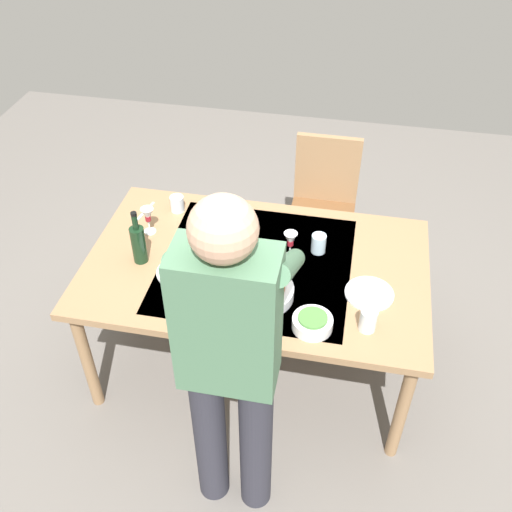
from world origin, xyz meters
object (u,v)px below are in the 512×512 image
Objects in this scene: wine_bottle at (139,243)px; water_cup_near_left at (368,320)px; wine_glass_right at (148,216)px; serving_bowl_pasta at (262,291)px; dinner_plate_far at (369,294)px; water_cup_far_left at (319,243)px; water_cup_near_right at (198,289)px; chair_near at (324,199)px; side_bowl_salad at (312,322)px; dining_table at (256,273)px; wine_glass_left at (290,241)px; dinner_plate_near at (180,272)px; person_server at (230,357)px; water_cup_far_right at (177,204)px.

water_cup_near_left is at bearing 167.91° from wine_bottle.
serving_bowl_pasta is at bearing 151.90° from wine_glass_right.
water_cup_far_left is at bearing -44.55° from dinner_plate_far.
water_cup_near_right is 0.39× the size of dinner_plate_far.
chair_near reaches higher than dinner_plate_far.
chair_near reaches higher than side_bowl_salad.
dining_table is 0.35m from water_cup_far_left.
dinner_plate_near is at bearing 23.69° from wine_glass_left.
wine_bottle reaches higher than serving_bowl_pasta.
wine_glass_right is (0.76, -0.06, 0.00)m from wine_glass_left.
wine_glass_right reaches higher than water_cup_far_left.
water_cup_near_left is 0.22m from dinner_plate_far.
water_cup_far_left is at bearing -86.27° from side_bowl_salad.
wine_bottle reaches higher than dining_table.
wine_bottle is at bearing -28.28° from water_cup_near_right.
water_cup_near_right is 0.29m from serving_bowl_pasta.
dinner_plate_far is (-0.51, -0.67, -0.22)m from person_server.
side_bowl_salad is (-0.07, 1.27, 0.24)m from chair_near.
wine_glass_left is at bearing 175.74° from wine_glass_right.
side_bowl_salad is 0.72m from dinner_plate_near.
chair_near is 1.08m from dinner_plate_far.
chair_near is at bearing -111.88° from water_cup_near_right.
dinner_plate_far reaches higher than dining_table.
water_cup_near_left reaches higher than water_cup_near_right.
chair_near is at bearing -87.25° from water_cup_far_left.
water_cup_far_right is at bearing 35.60° from chair_near.
wine_glass_right is at bearing -54.54° from person_server.
chair_near is 0.98m from water_cup_far_right.
wine_glass_left is (-0.10, -0.87, -0.13)m from person_server.
side_bowl_salad is (-0.33, 0.37, 0.10)m from dining_table.
person_server is 11.19× the size of wine_glass_right.
person_server is at bearing 88.77° from serving_bowl_pasta.
wine_glass_left is 0.66× the size of dinner_plate_near.
water_cup_far_left reaches higher than water_cup_far_right.
water_cup_far_left is (-0.86, -0.24, -0.06)m from wine_bottle.
chair_near is 10.25× the size of water_cup_far_right.
chair_near reaches higher than dinner_plate_near.
serving_bowl_pasta is at bearing 169.36° from dinner_plate_near.
water_cup_far_left is 1.13× the size of water_cup_far_right.
wine_glass_left is 1.00× the size of wine_glass_right.
wine_glass_left is 1.38× the size of water_cup_near_left.
side_bowl_salad is at bearing 93.73° from water_cup_far_left.
dining_table is 15.45× the size of water_cup_near_left.
dinner_plate_near is at bearing -57.64° from person_server.
water_cup_near_left is 0.48× the size of dinner_plate_near.
water_cup_far_right is (1.08, -0.68, -0.01)m from water_cup_near_left.
dinner_plate_far is at bearing -168.21° from water_cup_near_right.
wine_glass_right reaches higher than side_bowl_salad.
water_cup_far_right is at bearing -40.80° from side_bowl_salad.
water_cup_near_right is 0.39× the size of dinner_plate_near.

